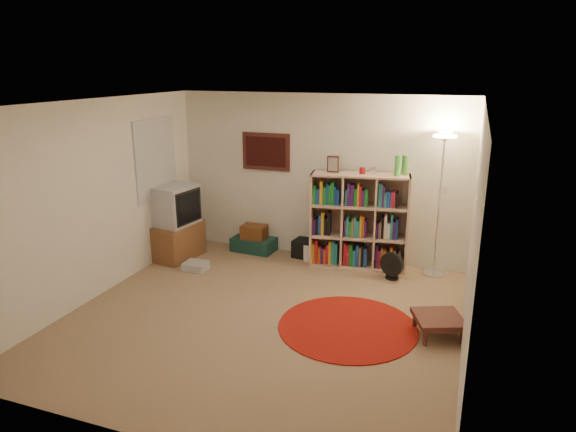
{
  "coord_description": "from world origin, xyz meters",
  "views": [
    {
      "loc": [
        2.16,
        -5.11,
        2.88
      ],
      "look_at": [
        0.1,
        0.6,
        1.1
      ],
      "focal_mm": 32.0,
      "sensor_mm": 36.0,
      "label": 1
    }
  ],
  "objects_px": {
    "bookshelf": "(357,222)",
    "floor_fan": "(392,266)",
    "suitcase": "(254,244)",
    "side_table": "(439,320)",
    "floor_lamp": "(443,157)",
    "tv_stand": "(176,223)"
  },
  "relations": [
    {
      "from": "floor_fan",
      "to": "tv_stand",
      "type": "xyz_separation_m",
      "value": [
        -3.29,
        -0.27,
        0.36
      ]
    },
    {
      "from": "bookshelf",
      "to": "tv_stand",
      "type": "distance_m",
      "value": 2.77
    },
    {
      "from": "floor_fan",
      "to": "side_table",
      "type": "bearing_deg",
      "value": -42.94
    },
    {
      "from": "tv_stand",
      "to": "side_table",
      "type": "xyz_separation_m",
      "value": [
        4.02,
        -1.14,
        -0.36
      ]
    },
    {
      "from": "bookshelf",
      "to": "tv_stand",
      "type": "bearing_deg",
      "value": -176.51
    },
    {
      "from": "floor_lamp",
      "to": "suitcase",
      "type": "xyz_separation_m",
      "value": [
        -2.82,
        0.05,
        -1.59
      ]
    },
    {
      "from": "floor_lamp",
      "to": "suitcase",
      "type": "bearing_deg",
      "value": 179.03
    },
    {
      "from": "bookshelf",
      "to": "floor_fan",
      "type": "distance_m",
      "value": 0.82
    },
    {
      "from": "floor_lamp",
      "to": "tv_stand",
      "type": "xyz_separation_m",
      "value": [
        -3.83,
        -0.64,
        -1.15
      ]
    },
    {
      "from": "bookshelf",
      "to": "floor_fan",
      "type": "xyz_separation_m",
      "value": [
        0.58,
        -0.32,
        -0.48
      ]
    },
    {
      "from": "floor_lamp",
      "to": "side_table",
      "type": "relative_size",
      "value": 3.12
    },
    {
      "from": "tv_stand",
      "to": "bookshelf",
      "type": "bearing_deg",
      "value": 20.45
    },
    {
      "from": "tv_stand",
      "to": "suitcase",
      "type": "height_order",
      "value": "tv_stand"
    },
    {
      "from": "bookshelf",
      "to": "floor_fan",
      "type": "relative_size",
      "value": 4.33
    },
    {
      "from": "bookshelf",
      "to": "floor_fan",
      "type": "height_order",
      "value": "bookshelf"
    },
    {
      "from": "floor_fan",
      "to": "floor_lamp",
      "type": "bearing_deg",
      "value": 53.87
    },
    {
      "from": "side_table",
      "to": "bookshelf",
      "type": "bearing_deg",
      "value": 127.1
    },
    {
      "from": "bookshelf",
      "to": "side_table",
      "type": "relative_size",
      "value": 2.56
    },
    {
      "from": "floor_lamp",
      "to": "floor_fan",
      "type": "relative_size",
      "value": 5.26
    },
    {
      "from": "floor_fan",
      "to": "suitcase",
      "type": "height_order",
      "value": "floor_fan"
    },
    {
      "from": "bookshelf",
      "to": "suitcase",
      "type": "xyz_separation_m",
      "value": [
        -1.7,
        0.1,
        -0.57
      ]
    },
    {
      "from": "bookshelf",
      "to": "suitcase",
      "type": "distance_m",
      "value": 1.79
    }
  ]
}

